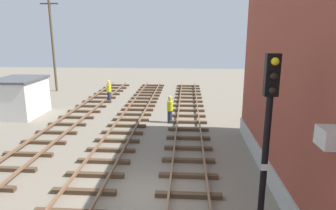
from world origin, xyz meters
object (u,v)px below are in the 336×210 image
(control_hut, at_px, (20,97))
(track_worker_foreground, at_px, (109,91))
(signal_mast, at_px, (267,130))
(parked_car_black, at_px, (0,89))
(track_worker_distant, at_px, (170,109))
(utility_pole_far, at_px, (53,45))

(control_hut, bearing_deg, track_worker_foreground, 42.91)
(signal_mast, xyz_separation_m, parked_car_black, (-19.31, 17.94, -2.53))
(control_hut, distance_m, track_worker_distant, 11.08)
(utility_pole_far, xyz_separation_m, track_worker_foreground, (6.68, -4.28, -3.80))
(track_worker_foreground, bearing_deg, signal_mast, -62.73)
(control_hut, distance_m, track_worker_foreground, 7.22)
(signal_mast, distance_m, utility_pole_far, 26.93)
(signal_mast, xyz_separation_m, track_worker_distant, (-3.31, 11.52, -2.50))
(parked_car_black, bearing_deg, utility_pole_far, 47.33)
(utility_pole_far, distance_m, track_worker_foreground, 8.80)
(utility_pole_far, distance_m, track_worker_distant, 16.58)
(signal_mast, distance_m, parked_car_black, 26.48)
(signal_mast, bearing_deg, parked_car_black, 137.11)
(signal_mast, relative_size, utility_pole_far, 0.60)
(control_hut, bearing_deg, utility_pole_far, 98.69)
(control_hut, bearing_deg, track_worker_distant, -5.79)
(control_hut, bearing_deg, signal_mast, -41.43)
(track_worker_foreground, bearing_deg, utility_pole_far, 147.35)
(utility_pole_far, height_order, track_worker_foreground, utility_pole_far)
(control_hut, distance_m, utility_pole_far, 9.87)
(track_worker_distant, bearing_deg, signal_mast, -73.99)
(track_worker_foreground, xyz_separation_m, track_worker_distant, (5.74, -6.02, 0.00))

